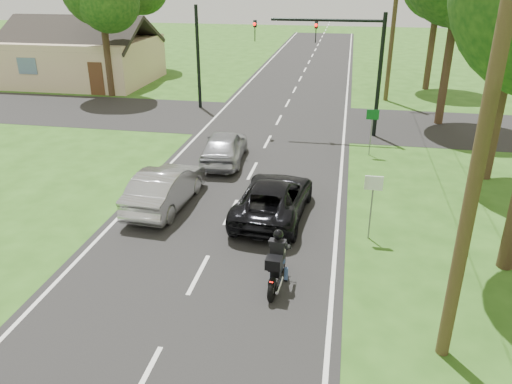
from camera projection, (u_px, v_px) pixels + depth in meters
ground at (199, 275)px, 13.90m from camera, size 140.00×140.00×0.00m
road at (261, 155)px, 22.89m from camera, size 8.00×100.00×0.01m
cross_road at (279, 120)px, 28.28m from camera, size 60.00×7.00×0.01m
motorcycle_rider at (277, 265)px, 13.12m from camera, size 0.56×1.97×1.70m
dark_suv at (274, 198)px, 16.98m from camera, size 2.49×4.87×1.32m
silver_sedan at (166, 187)px, 17.68m from camera, size 1.77×4.44×1.44m
silver_suv at (224, 146)px, 21.81m from camera, size 1.97×4.28×1.42m
traffic_signal at (343, 52)px, 24.25m from camera, size 6.38×0.44×6.00m
signal_pole_far at (198, 58)px, 29.73m from camera, size 0.20×0.20×6.00m
utility_pole_near at (484, 132)px, 9.02m from camera, size 1.60×0.28×10.00m
utility_pole_far at (394, 18)px, 30.59m from camera, size 1.60×0.28×10.00m
sign_white at (373, 192)px, 15.16m from camera, size 0.55×0.07×2.12m
sign_green at (372, 121)px, 22.31m from camera, size 0.55×0.07×2.12m
house at (83, 58)px, 37.41m from camera, size 10.20×8.00×4.84m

